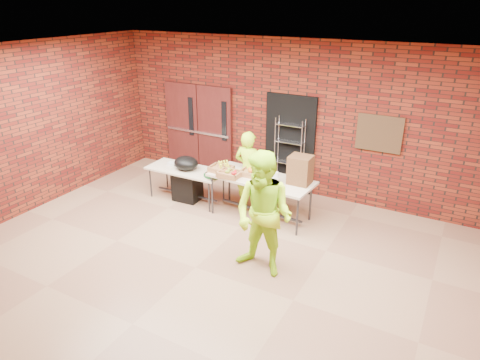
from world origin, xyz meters
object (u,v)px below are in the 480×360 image
at_px(coffee_dispenser, 300,170).
at_px(volunteer_man, 264,215).
at_px(volunteer_woman, 248,171).
at_px(table_right, 261,181).
at_px(covered_grill, 187,178).
at_px(wire_rack, 289,156).
at_px(table_left, 186,172).

xyz_separation_m(coffee_dispenser, volunteer_man, (0.09, -1.69, -0.10)).
bearing_deg(volunteer_woman, table_right, 152.95).
height_order(covered_grill, volunteer_woman, volunteer_woman).
relative_size(coffee_dispenser, volunteer_man, 0.27).
xyz_separation_m(table_right, volunteer_woman, (-0.39, 0.22, 0.05)).
bearing_deg(wire_rack, covered_grill, -141.38).
bearing_deg(table_right, volunteer_woman, 154.16).
distance_m(wire_rack, table_right, 1.30).
bearing_deg(volunteer_man, coffee_dispenser, 99.45).
distance_m(coffee_dispenser, volunteer_man, 1.69).
bearing_deg(covered_grill, volunteer_man, -34.80).
distance_m(coffee_dispenser, volunteer_woman, 1.15).
distance_m(table_left, table_right, 1.70).
distance_m(table_right, covered_grill, 1.70).
distance_m(wire_rack, covered_grill, 2.19).
bearing_deg(volunteer_woman, covered_grill, 14.71).
xyz_separation_m(covered_grill, volunteer_man, (2.49, -1.54, 0.49)).
distance_m(table_right, coffee_dispenser, 0.80).
xyz_separation_m(wire_rack, covered_grill, (-1.69, -1.34, -0.35)).
bearing_deg(table_right, table_left, -174.73).
height_order(wire_rack, table_right, wire_rack).
bearing_deg(table_left, covered_grill, -27.01).
bearing_deg(covered_grill, table_right, -1.65).
xyz_separation_m(table_left, volunteer_woman, (1.31, 0.26, 0.18)).
relative_size(table_left, covered_grill, 1.74).
bearing_deg(covered_grill, table_left, 150.87).
height_order(table_right, coffee_dispenser, coffee_dispenser).
bearing_deg(wire_rack, volunteer_man, -74.30).
xyz_separation_m(wire_rack, table_right, (-0.02, -1.30, -0.08)).
relative_size(table_left, volunteer_man, 0.85).
height_order(table_right, volunteer_man, volunteer_man).
height_order(coffee_dispenser, volunteer_man, volunteer_man).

